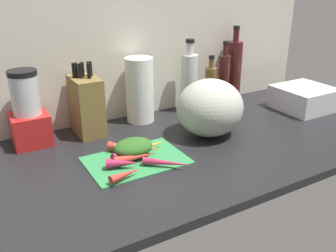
# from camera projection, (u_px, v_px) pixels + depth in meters

# --- Properties ---
(ground_plane) EXTENTS (1.70, 0.80, 0.03)m
(ground_plane) POSITION_uv_depth(u_px,v_px,m) (196.00, 145.00, 1.39)
(ground_plane) COLOR black
(wall_back) EXTENTS (1.70, 0.03, 0.60)m
(wall_back) POSITION_uv_depth(u_px,v_px,m) (148.00, 45.00, 1.58)
(wall_back) COLOR beige
(wall_back) RESTS_ON ground_plane
(cutting_board) EXTENTS (0.33, 0.23, 0.01)m
(cutting_board) POSITION_uv_depth(u_px,v_px,m) (136.00, 160.00, 1.24)
(cutting_board) COLOR #338C4C
(cutting_board) RESTS_ON ground_plane
(carrot_0) EXTENTS (0.16, 0.11, 0.03)m
(carrot_0) POSITION_uv_depth(u_px,v_px,m) (139.00, 149.00, 1.27)
(carrot_0) COLOR orange
(carrot_0) RESTS_ON cutting_board
(carrot_1) EXTENTS (0.11, 0.05, 0.03)m
(carrot_1) POSITION_uv_depth(u_px,v_px,m) (126.00, 174.00, 1.11)
(carrot_1) COLOR red
(carrot_1) RESTS_ON cutting_board
(carrot_2) EXTENTS (0.15, 0.05, 0.03)m
(carrot_2) POSITION_uv_depth(u_px,v_px,m) (149.00, 146.00, 1.29)
(carrot_2) COLOR orange
(carrot_2) RESTS_ON cutting_board
(carrot_3) EXTENTS (0.14, 0.13, 0.02)m
(carrot_3) POSITION_uv_depth(u_px,v_px,m) (168.00, 163.00, 1.18)
(carrot_3) COLOR #B2264C
(carrot_3) RESTS_ON cutting_board
(carrot_4) EXTENTS (0.15, 0.05, 0.03)m
(carrot_4) POSITION_uv_depth(u_px,v_px,m) (135.00, 157.00, 1.21)
(carrot_4) COLOR red
(carrot_4) RESTS_ON cutting_board
(carrot_5) EXTENTS (0.12, 0.07, 0.03)m
(carrot_5) POSITION_uv_depth(u_px,v_px,m) (125.00, 151.00, 1.26)
(carrot_5) COLOR #B2264C
(carrot_5) RESTS_ON cutting_board
(carrot_6) EXTENTS (0.11, 0.08, 0.03)m
(carrot_6) POSITION_uv_depth(u_px,v_px,m) (123.00, 163.00, 1.17)
(carrot_6) COLOR #B2264C
(carrot_6) RESTS_ON cutting_board
(carrot_7) EXTENTS (0.11, 0.12, 0.03)m
(carrot_7) POSITION_uv_depth(u_px,v_px,m) (125.00, 148.00, 1.27)
(carrot_7) COLOR red
(carrot_7) RESTS_ON cutting_board
(carrot_greens_pile) EXTENTS (0.14, 0.11, 0.06)m
(carrot_greens_pile) POSITION_uv_depth(u_px,v_px,m) (133.00, 147.00, 1.25)
(carrot_greens_pile) COLOR #2D6023
(carrot_greens_pile) RESTS_ON cutting_board
(winter_squash) EXTENTS (0.26, 0.25, 0.22)m
(winter_squash) POSITION_uv_depth(u_px,v_px,m) (210.00, 108.00, 1.40)
(winter_squash) COLOR #B2B7A8
(winter_squash) RESTS_ON ground_plane
(knife_block) EXTENTS (0.10, 0.16, 0.28)m
(knife_block) POSITION_uv_depth(u_px,v_px,m) (87.00, 105.00, 1.41)
(knife_block) COLOR brown
(knife_block) RESTS_ON ground_plane
(blender_appliance) EXTENTS (0.13, 0.13, 0.28)m
(blender_appliance) POSITION_uv_depth(u_px,v_px,m) (28.00, 114.00, 1.32)
(blender_appliance) COLOR red
(blender_appliance) RESTS_ON ground_plane
(paper_towel_roll) EXTENTS (0.12, 0.12, 0.27)m
(paper_towel_roll) POSITION_uv_depth(u_px,v_px,m) (140.00, 90.00, 1.53)
(paper_towel_roll) COLOR white
(paper_towel_roll) RESTS_ON ground_plane
(bottle_0) EXTENTS (0.08, 0.08, 0.33)m
(bottle_0) POSITION_uv_depth(u_px,v_px,m) (189.00, 82.00, 1.65)
(bottle_0) COLOR silver
(bottle_0) RESTS_ON ground_plane
(bottle_1) EXTENTS (0.05, 0.05, 0.25)m
(bottle_1) POSITION_uv_depth(u_px,v_px,m) (210.00, 87.00, 1.68)
(bottle_1) COLOR brown
(bottle_1) RESTS_ON ground_plane
(bottle_2) EXTENTS (0.05, 0.05, 0.31)m
(bottle_2) POSITION_uv_depth(u_px,v_px,m) (224.00, 80.00, 1.72)
(bottle_2) COLOR #471919
(bottle_2) RESTS_ON ground_plane
(bottle_3) EXTENTS (0.07, 0.07, 0.36)m
(bottle_3) POSITION_uv_depth(u_px,v_px,m) (234.00, 70.00, 1.79)
(bottle_3) COLOR #471919
(bottle_3) RESTS_ON ground_plane
(dish_rack) EXTENTS (0.24, 0.23, 0.10)m
(dish_rack) POSITION_uv_depth(u_px,v_px,m) (304.00, 98.00, 1.70)
(dish_rack) COLOR silver
(dish_rack) RESTS_ON ground_plane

